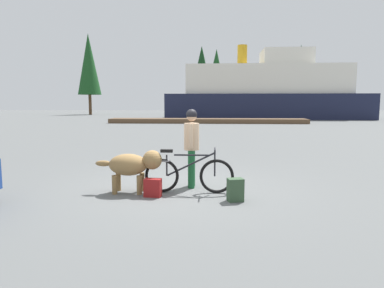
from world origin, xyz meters
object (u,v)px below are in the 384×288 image
backpack (235,190)px  handbag_pannier (153,188)px  ferry_boat (266,93)px  dog (133,165)px  person_cyclist (192,141)px  bicycle (188,174)px

backpack → handbag_pannier: (-1.56, 0.21, -0.04)m
ferry_boat → backpack: bearing=-99.0°
dog → backpack: (1.99, -0.49, -0.36)m
person_cyclist → backpack: (0.87, -1.04, -0.78)m
bicycle → backpack: bearing=-31.1°
ferry_boat → person_cyclist: bearing=-100.7°
bicycle → person_cyclist: size_ratio=1.07×
dog → backpack: 2.08m
handbag_pannier → ferry_boat: (7.11, 34.73, 2.74)m
backpack → handbag_pannier: 1.57m
backpack → handbag_pannier: bearing=172.5°
backpack → ferry_boat: 35.48m
dog → ferry_boat: bearing=77.6°
backpack → handbag_pannier: size_ratio=1.20×
person_cyclist → ferry_boat: size_ratio=0.07×
bicycle → dog: 1.11m
person_cyclist → handbag_pannier: person_cyclist is taller
backpack → ferry_boat: ferry_boat is taller
handbag_pannier → dog: bearing=147.3°
dog → person_cyclist: bearing=26.3°
dog → ferry_boat: ferry_boat is taller
bicycle → person_cyclist: 0.80m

